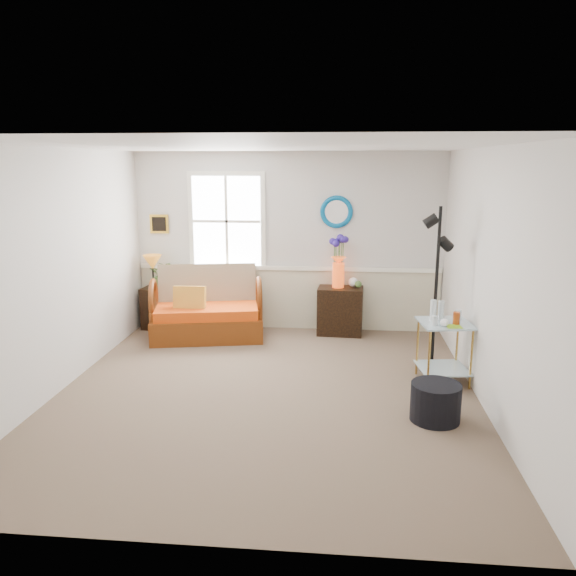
# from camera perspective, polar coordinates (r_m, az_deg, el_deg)

# --- Properties ---
(floor) EXTENTS (4.50, 5.00, 0.01)m
(floor) POSITION_cam_1_polar(r_m,az_deg,el_deg) (6.19, -2.21, -10.62)
(floor) COLOR brown
(floor) RESTS_ON ground
(ceiling) EXTENTS (4.50, 5.00, 0.01)m
(ceiling) POSITION_cam_1_polar(r_m,az_deg,el_deg) (5.69, -2.44, 14.22)
(ceiling) COLOR white
(ceiling) RESTS_ON walls
(walls) EXTENTS (4.51, 5.01, 2.60)m
(walls) POSITION_cam_1_polar(r_m,az_deg,el_deg) (5.80, -2.32, 1.27)
(walls) COLOR silver
(walls) RESTS_ON floor
(wainscot) EXTENTS (4.46, 0.02, 0.90)m
(wainscot) POSITION_cam_1_polar(r_m,az_deg,el_deg) (8.39, -0.00, -1.10)
(wainscot) COLOR beige
(wainscot) RESTS_ON walls
(chair_rail) EXTENTS (4.46, 0.04, 0.06)m
(chair_rail) POSITION_cam_1_polar(r_m,az_deg,el_deg) (8.28, -0.01, 2.05)
(chair_rail) COLOR white
(chair_rail) RESTS_ON walls
(window) EXTENTS (1.14, 0.06, 1.44)m
(window) POSITION_cam_1_polar(r_m,az_deg,el_deg) (8.31, -6.24, 6.75)
(window) COLOR white
(window) RESTS_ON walls
(picture) EXTENTS (0.28, 0.03, 0.28)m
(picture) POSITION_cam_1_polar(r_m,az_deg,el_deg) (8.59, -12.94, 6.36)
(picture) COLOR #BC8C26
(picture) RESTS_ON walls
(mirror) EXTENTS (0.47, 0.07, 0.47)m
(mirror) POSITION_cam_1_polar(r_m,az_deg,el_deg) (8.14, 4.95, 7.72)
(mirror) COLOR #006CA2
(mirror) RESTS_ON walls
(loveseat) EXTENTS (1.67, 1.15, 1.00)m
(loveseat) POSITION_cam_1_polar(r_m,az_deg,el_deg) (8.00, -8.24, -1.53)
(loveseat) COLOR #612D0C
(loveseat) RESTS_ON floor
(throw_pillow) EXTENTS (0.44, 0.12, 0.44)m
(throw_pillow) POSITION_cam_1_polar(r_m,az_deg,el_deg) (7.91, -9.97, -1.41)
(throw_pillow) COLOR orange
(throw_pillow) RESTS_ON loveseat
(lamp_stand) EXTENTS (0.38, 0.38, 0.62)m
(lamp_stand) POSITION_cam_1_polar(r_m,az_deg,el_deg) (8.65, -13.30, -1.98)
(lamp_stand) COLOR black
(lamp_stand) RESTS_ON floor
(table_lamp) EXTENTS (0.36, 0.36, 0.49)m
(table_lamp) POSITION_cam_1_polar(r_m,az_deg,el_deg) (8.51, -13.57, 1.63)
(table_lamp) COLOR #C8721D
(table_lamp) RESTS_ON lamp_stand
(potted_plant) EXTENTS (0.36, 0.40, 0.31)m
(potted_plant) POSITION_cam_1_polar(r_m,az_deg,el_deg) (8.51, -12.53, 1.05)
(potted_plant) COLOR #4D7334
(potted_plant) RESTS_ON lamp_stand
(cabinet) EXTENTS (0.66, 0.45, 0.69)m
(cabinet) POSITION_cam_1_polar(r_m,az_deg,el_deg) (8.17, 5.31, -2.31)
(cabinet) COLOR black
(cabinet) RESTS_ON floor
(flower_vase) EXTENTS (0.29, 0.29, 0.74)m
(flower_vase) POSITION_cam_1_polar(r_m,az_deg,el_deg) (8.03, 5.15, 2.66)
(flower_vase) COLOR #D54211
(flower_vase) RESTS_ON cabinet
(side_table) EXTENTS (0.62, 0.62, 0.70)m
(side_table) POSITION_cam_1_polar(r_m,az_deg,el_deg) (6.61, 15.51, -6.30)
(side_table) COLOR #B8903D
(side_table) RESTS_ON floor
(tabletop_items) EXTENTS (0.44, 0.44, 0.24)m
(tabletop_items) POSITION_cam_1_polar(r_m,az_deg,el_deg) (6.44, 15.78, -2.43)
(tabletop_items) COLOR silver
(tabletop_items) RESTS_ON side_table
(floor_lamp) EXTENTS (0.29, 0.29, 1.96)m
(floor_lamp) POSITION_cam_1_polar(r_m,az_deg,el_deg) (6.75, 14.79, -0.29)
(floor_lamp) COLOR black
(floor_lamp) RESTS_ON floor
(ottoman) EXTENTS (0.56, 0.56, 0.37)m
(ottoman) POSITION_cam_1_polar(r_m,az_deg,el_deg) (5.70, 14.75, -11.14)
(ottoman) COLOR black
(ottoman) RESTS_ON floor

